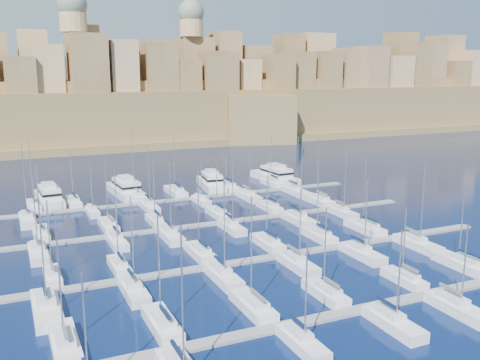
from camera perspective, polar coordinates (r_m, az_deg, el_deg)
name	(u,v)px	position (r m, az deg, el deg)	size (l,w,h in m)	color
ground	(247,237)	(99.34, 0.79, -6.07)	(600.00, 600.00, 0.00)	black
pontoon_near	(359,310)	(71.99, 12.60, -13.35)	(84.00, 2.00, 0.40)	slate
pontoon_mid_near	(278,256)	(89.12, 4.08, -8.09)	(84.00, 2.00, 0.40)	slate
pontoon_mid_far	(226,222)	(108.03, -1.45, -4.49)	(84.00, 2.00, 0.40)	slate
pontoon_far	(191,198)	(127.93, -5.27, -1.96)	(84.00, 2.00, 0.40)	slate
sailboat_0	(65,343)	(64.72, -18.21, -16.14)	(2.86, 9.52, 14.92)	silver
sailboat_1	(162,324)	(66.37, -8.29, -14.92)	(2.82, 9.41, 14.22)	silver
sailboat_2	(253,306)	(70.14, 1.41, -13.25)	(2.82, 9.39, 15.38)	silver
sailboat_3	(326,293)	(74.69, 9.14, -11.81)	(2.57, 8.55, 12.87)	silver
sailboat_4	(404,279)	(82.00, 17.13, -10.03)	(2.36, 7.86, 11.58)	silver
sailboat_5	(462,264)	(90.83, 22.57, -8.23)	(3.01, 10.03, 15.44)	silver
sailboat_8	(302,342)	(62.24, 6.65, -16.81)	(2.48, 8.25, 12.81)	silver
sailboat_9	(393,323)	(68.47, 16.00, -14.41)	(2.72, 9.07, 12.67)	silver
sailboat_10	(457,308)	(74.92, 22.14, -12.50)	(2.76, 9.22, 12.17)	silver
sailboat_12	(52,276)	(83.99, -19.38, -9.64)	(2.27, 7.58, 12.35)	silver
sailboat_13	(119,266)	(85.31, -12.76, -8.92)	(2.39, 7.95, 11.27)	silver
sailboat_14	(200,252)	(89.16, -4.26, -7.70)	(2.74, 9.15, 15.32)	silver
sailboat_15	(268,243)	(93.82, 3.00, -6.70)	(2.69, 8.98, 13.02)	silver
sailboat_16	(319,235)	(98.83, 8.38, -5.84)	(2.72, 9.08, 14.22)	silver
sailboat_17	(365,228)	(105.04, 13.20, -4.97)	(2.96, 9.87, 14.46)	silver
sailboat_18	(46,308)	(73.61, -19.94, -12.73)	(3.33, 11.09, 15.70)	silver
sailboat_19	(134,290)	(75.94, -11.27, -11.47)	(2.69, 8.96, 14.32)	silver
sailboat_20	(223,276)	(79.33, -1.81, -10.20)	(2.83, 9.44, 15.50)	silver
sailboat_21	(297,264)	(84.58, 6.14, -8.85)	(2.81, 9.36, 13.14)	silver
sailboat_22	(362,253)	(90.94, 12.88, -7.59)	(2.88, 9.60, 13.54)	silver
sailboat_23	(417,244)	(98.07, 18.39, -6.47)	(2.92, 9.75, 15.38)	silver
sailboat_24	(41,233)	(105.45, -20.46, -5.35)	(2.68, 8.92, 13.71)	silver
sailboat_25	(109,225)	(106.89, -13.84, -4.71)	(2.76, 9.19, 14.10)	silver
sailboat_26	(156,221)	(108.30, -8.98, -4.30)	(2.44, 8.12, 12.80)	silver
sailboat_27	(218,213)	(112.57, -2.39, -3.55)	(2.57, 8.58, 12.70)	silver
sailboat_28	(270,207)	(117.48, 3.19, -2.90)	(2.55, 8.50, 12.24)	silver
sailboat_29	(318,200)	(124.52, 8.34, -2.15)	(3.08, 10.25, 15.88)	silver
sailboat_30	(38,253)	(94.87, -20.73, -7.26)	(2.88, 9.59, 13.87)	silver
sailboat_31	(117,241)	(96.81, -12.97, -6.40)	(2.55, 8.50, 14.11)	silver
sailboat_32	(170,235)	(98.48, -7.44, -5.88)	(2.84, 9.48, 14.48)	silver
sailboat_33	(232,227)	(102.77, -0.90, -5.03)	(2.64, 8.81, 14.56)	silver
sailboat_34	(299,219)	(108.44, 6.31, -4.18)	(3.09, 10.31, 15.59)	silver
sailboat_35	(343,212)	(115.13, 10.88, -3.40)	(2.50, 8.32, 13.83)	silver
sailboat_36	(34,206)	(126.94, -21.13, -2.56)	(2.83, 9.44, 15.74)	silver
sailboat_37	(74,202)	(127.56, -17.32, -2.25)	(2.82, 9.40, 12.74)	silver
sailboat_38	(135,195)	(130.21, -11.16, -1.63)	(3.06, 10.21, 17.12)	silver
sailboat_39	(176,191)	(132.94, -6.87, -1.22)	(3.15, 10.51, 14.63)	silver
sailboat_40	(227,187)	(137.52, -1.37, -0.70)	(3.14, 10.47, 15.48)	silver
sailboat_41	(272,183)	(142.20, 3.46, -0.31)	(2.72, 9.06, 14.48)	silver
sailboat_42	(27,220)	(115.78, -21.73, -3.94)	(2.98, 9.93, 16.32)	silver
sailboat_43	(92,211)	(118.14, -15.46, -3.24)	(2.18, 7.27, 12.13)	silver
sailboat_44	(149,206)	(119.57, -9.65, -2.78)	(2.72, 9.08, 14.30)	silver
sailboat_45	(201,200)	(123.76, -4.17, -2.17)	(2.30, 7.67, 10.42)	silver
sailboat_46	(249,196)	(127.28, 0.92, -1.73)	(2.85, 9.49, 14.30)	silver
sailboat_47	(296,191)	(132.96, 5.97, -1.20)	(2.95, 9.83, 14.70)	silver
motor_yacht_a	(49,196)	(130.40, -19.70, -1.66)	(5.76, 16.27, 5.25)	silver
motor_yacht_b	(126,189)	(133.61, -12.09, -0.91)	(6.41, 18.05, 5.25)	silver
motor_yacht_c	(211,182)	(138.80, -3.08, -0.19)	(6.95, 16.24, 5.25)	silver
motor_yacht_d	(275,175)	(147.53, 3.78, 0.51)	(6.74, 18.13, 5.25)	silver
fortified_city	(98,106)	(244.74, -14.90, 7.68)	(460.00, 108.95, 59.52)	brown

